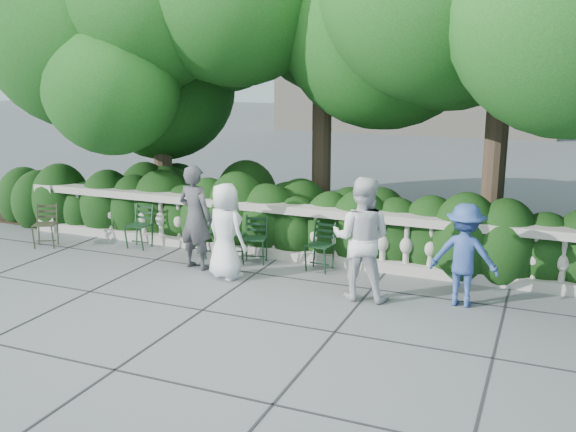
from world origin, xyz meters
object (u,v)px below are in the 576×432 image
at_px(chair_b, 232,260).
at_px(person_businessman, 226,231).
at_px(chair_a, 135,250).
at_px(chair_d, 253,265).
at_px(chair_c, 198,258).
at_px(person_casual_man, 361,239).
at_px(chair_weathered, 45,249).
at_px(person_woman_grey, 195,217).
at_px(chair_e, 316,273).
at_px(person_older_blue, 464,255).

bearing_deg(chair_b, person_businessman, -88.08).
bearing_deg(chair_a, chair_d, 0.66).
distance_m(chair_a, chair_c, 1.38).
xyz_separation_m(person_businessman, person_casual_man, (2.31, -0.07, 0.14)).
relative_size(chair_c, chair_weathered, 1.00).
xyz_separation_m(chair_weathered, person_woman_grey, (3.29, 0.12, 0.90)).
height_order(chair_d, person_businessman, person_businessman).
relative_size(chair_e, chair_weathered, 1.00).
xyz_separation_m(chair_c, chair_d, (1.12, 0.01, 0.00)).
bearing_deg(chair_d, person_casual_man, -34.87).
relative_size(person_woman_grey, person_casual_man, 0.97).
bearing_deg(person_businessman, chair_b, -46.86).
xyz_separation_m(chair_c, person_casual_man, (3.30, -0.82, 0.93)).
bearing_deg(person_older_blue, person_casual_man, 11.90).
bearing_deg(person_businessman, chair_e, -127.13).
distance_m(chair_e, person_woman_grey, 2.25).
bearing_deg(chair_c, person_woman_grey, -55.33).
relative_size(chair_b, person_woman_grey, 0.47).
distance_m(chair_weathered, person_businessman, 4.08).
bearing_deg(chair_weathered, person_woman_grey, -24.59).
bearing_deg(chair_weathered, chair_e, -19.60).
distance_m(person_businessman, person_older_blue, 3.77).
relative_size(chair_b, chair_e, 1.00).
bearing_deg(chair_a, person_casual_man, -9.32).
xyz_separation_m(person_businessman, person_older_blue, (3.76, 0.23, -0.03)).
distance_m(person_woman_grey, person_casual_man, 3.04).
xyz_separation_m(chair_c, chair_e, (2.27, 0.04, 0.00)).
xyz_separation_m(chair_a, chair_b, (2.01, 0.13, 0.00)).
bearing_deg(person_woman_grey, chair_c, -51.73).
distance_m(person_businessman, person_woman_grey, 0.77).
distance_m(chair_weathered, person_older_blue, 7.80).
bearing_deg(person_casual_man, chair_c, -17.74).
distance_m(person_casual_man, person_older_blue, 1.49).
xyz_separation_m(chair_b, person_casual_man, (2.67, -0.95, 0.93)).
xyz_separation_m(chair_e, person_businessman, (-1.28, -0.79, 0.79)).
xyz_separation_m(chair_a, person_older_blue, (6.13, -0.52, 0.76)).
bearing_deg(chair_c, chair_e, 6.69).
bearing_deg(chair_b, chair_c, 171.77).
bearing_deg(chair_d, chair_b, 151.06).
height_order(chair_b, chair_e, same).
height_order(chair_a, chair_b, same).
height_order(chair_b, person_woman_grey, person_woman_grey).
bearing_deg(person_older_blue, chair_b, -8.81).
bearing_deg(person_woman_grey, chair_e, -155.65).
bearing_deg(person_casual_man, person_older_blue, -172.06).
relative_size(chair_d, person_woman_grey, 0.47).
height_order(chair_a, person_older_blue, person_older_blue).
bearing_deg(chair_d, person_woman_grey, -163.27).
bearing_deg(person_older_blue, person_woman_grey, -0.09).
height_order(chair_a, chair_weathered, same).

